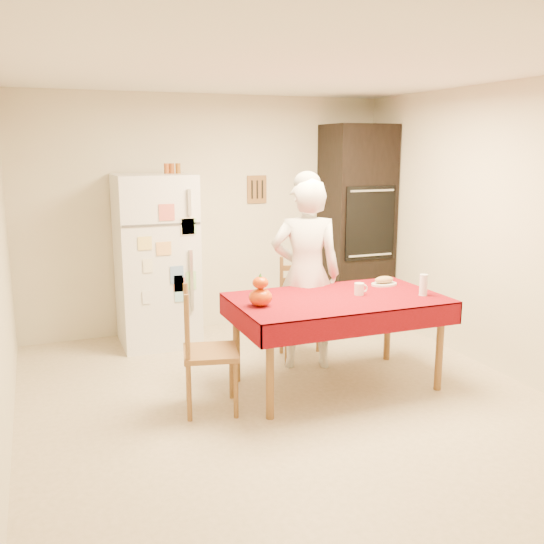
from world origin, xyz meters
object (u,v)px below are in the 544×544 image
oven_cabinet (356,224)px  chair_far (302,305)px  refrigerator (156,260)px  pumpkin_lower (260,297)px  dining_table (337,305)px  seated_woman (306,275)px  chair_left (202,346)px  wine_glass (423,285)px  bread_plate (384,284)px  coffee_mug (359,289)px

oven_cabinet → chair_far: bearing=-138.7°
refrigerator → pumpkin_lower: refrigerator is taller
chair_far → dining_table: bearing=-78.3°
oven_cabinet → seated_woman: 1.70m
chair_left → wine_glass: (1.84, -0.15, 0.34)m
refrigerator → seated_woman: (1.11, -1.16, -0.00)m
pumpkin_lower → dining_table: bearing=2.4°
refrigerator → pumpkin_lower: size_ratio=9.31×
seated_woman → wine_glass: size_ratio=9.66×
bread_plate → coffee_mug: bearing=-148.5°
chair_far → seated_woman: 0.43m
bread_plate → dining_table: bearing=-158.3°
refrigerator → seated_woman: 1.60m
chair_far → bread_plate: (0.55, -0.53, 0.26)m
chair_left → coffee_mug: 1.39m
seated_woman → wine_glass: 1.03m
wine_glass → bread_plate: size_ratio=0.73×
pumpkin_lower → bread_plate: bearing=11.7°
seated_woman → chair_far: bearing=-87.7°
refrigerator → dining_table: (1.15, -1.68, -0.16)m
dining_table → chair_left: (-1.16, -0.06, -0.18)m
seated_woman → pumpkin_lower: seated_woman is taller
bread_plate → refrigerator: bearing=140.2°
refrigerator → bread_plate: (1.73, -1.45, -0.08)m
refrigerator → wine_glass: (1.83, -1.88, -0.00)m
oven_cabinet → chair_left: 2.96m
coffee_mug → refrigerator: bearing=128.8°
dining_table → wine_glass: size_ratio=9.66×
refrigerator → bread_plate: size_ratio=7.08×
chair_far → coffee_mug: 0.84m
dining_table → chair_far: chair_far is taller
pumpkin_lower → wine_glass: 1.37m
seated_woman → dining_table: bearing=113.8°
seated_woman → bread_plate: seated_woman is taller
chair_left → pumpkin_lower: (0.48, 0.03, 0.32)m
chair_far → chair_left: size_ratio=1.00×
chair_far → seated_woman: size_ratio=0.56×
oven_cabinet → wine_glass: size_ratio=12.50×
oven_cabinet → bread_plate: (-0.55, -1.49, -0.33)m
pumpkin_lower → chair_left: bearing=-176.3°
chair_left → wine_glass: chair_left is taller
refrigerator → pumpkin_lower: (0.47, -1.71, -0.02)m
refrigerator → bread_plate: bearing=-39.8°
oven_cabinet → pumpkin_lower: oven_cabinet is taller
dining_table → wine_glass: (0.68, -0.20, 0.16)m
dining_table → bread_plate: bearing=21.7°
pumpkin_lower → bread_plate: size_ratio=0.76×
dining_table → chair_far: bearing=87.6°
refrigerator → pumpkin_lower: bearing=-74.5°
refrigerator → chair_far: 1.53m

